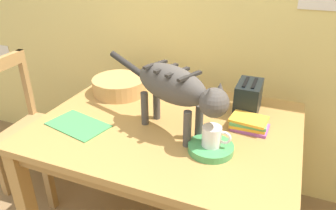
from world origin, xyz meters
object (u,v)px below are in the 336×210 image
object	(u,v)px
cat	(176,88)
coffee_mug	(213,136)
saucer_bowl	(211,148)
dining_table	(168,137)
wicker_basket	(119,85)
book_stack	(249,123)
toaster	(248,98)
magazine	(78,125)
wooden_chair_near	(32,128)

from	to	relation	value
cat	coffee_mug	distance (m)	0.26
cat	saucer_bowl	distance (m)	0.30
coffee_mug	cat	bearing A→B (deg)	157.96
dining_table	coffee_mug	size ratio (longest dim) A/B	10.12
wicker_basket	coffee_mug	bearing A→B (deg)	-29.85
saucer_bowl	book_stack	distance (m)	0.28
toaster	saucer_bowl	bearing A→B (deg)	-101.21
saucer_bowl	magazine	xyz separation A→B (m)	(-0.67, -0.03, -0.01)
wicker_basket	wooden_chair_near	bearing A→B (deg)	-165.62
dining_table	wicker_basket	world-z (taller)	wicker_basket
saucer_bowl	magazine	world-z (taller)	saucer_bowl
coffee_mug	toaster	bearing A→B (deg)	79.28
toaster	wicker_basket	bearing A→B (deg)	-177.62
magazine	book_stack	size ratio (longest dim) A/B	1.57
cat	wicker_basket	xyz separation A→B (m)	(-0.48, 0.31, -0.19)
coffee_mug	magazine	size ratio (longest dim) A/B	0.42
magazine	coffee_mug	bearing A→B (deg)	15.93
magazine	wooden_chair_near	size ratio (longest dim) A/B	0.32
saucer_bowl	wooden_chair_near	distance (m)	1.34
saucer_bowl	wooden_chair_near	size ratio (longest dim) A/B	0.21
wicker_basket	magazine	bearing A→B (deg)	-89.46
magazine	toaster	size ratio (longest dim) A/B	1.49
cat	book_stack	xyz separation A→B (m)	(0.31, 0.17, -0.20)
magazine	wicker_basket	distance (m)	0.42
dining_table	saucer_bowl	distance (m)	0.32
cat	coffee_mug	xyz separation A→B (m)	(0.20, -0.08, -0.16)
dining_table	wooden_chair_near	distance (m)	1.04
dining_table	book_stack	xyz separation A→B (m)	(0.38, 0.10, 0.12)
cat	coffee_mug	world-z (taller)	cat
cat	wicker_basket	distance (m)	0.60
dining_table	magazine	distance (m)	0.45
wooden_chair_near	wicker_basket	bearing A→B (deg)	100.61
wooden_chair_near	coffee_mug	bearing A→B (deg)	76.08
magazine	wicker_basket	bearing A→B (deg)	103.58
dining_table	toaster	bearing A→B (deg)	36.83
cat	toaster	world-z (taller)	cat
cat	toaster	size ratio (longest dim) A/B	3.44
saucer_bowl	coffee_mug	size ratio (longest dim) A/B	1.57
magazine	toaster	distance (m)	0.88
wicker_basket	toaster	size ratio (longest dim) A/B	1.59
saucer_bowl	coffee_mug	world-z (taller)	coffee_mug
saucer_bowl	book_stack	world-z (taller)	book_stack
saucer_bowl	wicker_basket	world-z (taller)	wicker_basket
toaster	coffee_mug	bearing A→B (deg)	-100.72
dining_table	cat	distance (m)	0.34
book_stack	wicker_basket	xyz separation A→B (m)	(-0.79, 0.13, 0.02)
saucer_bowl	magazine	distance (m)	0.67
coffee_mug	book_stack	size ratio (longest dim) A/B	0.66
dining_table	cat	xyz separation A→B (m)	(0.07, -0.08, 0.32)
saucer_bowl	wicker_basket	bearing A→B (deg)	150.01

